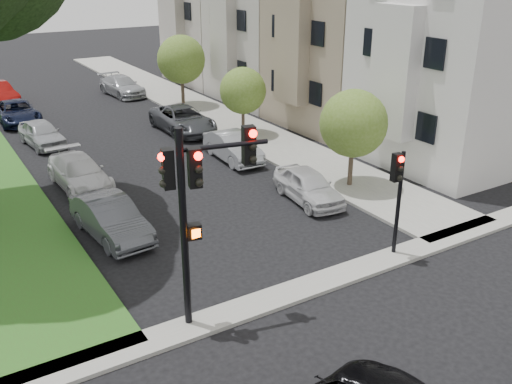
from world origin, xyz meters
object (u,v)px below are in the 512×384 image
small_tree_b (243,91)px  small_tree_c (181,59)px  car_parked_0 (308,186)px  car_parked_6 (79,173)px  traffic_signal_secondary (398,185)px  small_tree_a (353,124)px  car_parked_5 (111,218)px  traffic_signal_main (197,191)px  car_parked_8 (17,112)px  car_parked_4 (122,86)px  car_parked_1 (233,147)px  car_parked_7 (42,133)px  car_parked_2 (183,119)px

small_tree_b → small_tree_c: (0.00, 7.67, 0.57)m
car_parked_0 → car_parked_6: (-7.28, 6.22, 0.00)m
traffic_signal_secondary → car_parked_0: 5.42m
small_tree_a → car_parked_5: size_ratio=0.99×
small_tree_a → traffic_signal_secondary: small_tree_a is taller
traffic_signal_main → car_parked_0: size_ratio=1.42×
traffic_signal_main → car_parked_8: size_ratio=1.17×
car_parked_4 → small_tree_b: bearing=-85.8°
small_tree_c → car_parked_1: size_ratio=1.14×
car_parked_0 → car_parked_6: size_ratio=0.85×
car_parked_0 → car_parked_6: car_parked_6 is taller
small_tree_c → traffic_signal_main: bearing=-113.7°
car_parked_6 → car_parked_0: bearing=-43.1°
traffic_signal_secondary → small_tree_b: bearing=78.9°
car_parked_1 → car_parked_6: (-7.20, 0.36, -0.01)m
traffic_signal_main → car_parked_5: traffic_signal_main is taller
car_parked_8 → traffic_signal_secondary: bearing=-74.3°
small_tree_a → small_tree_c: size_ratio=0.91×
traffic_signal_main → traffic_signal_secondary: 6.90m
car_parked_5 → car_parked_7: 11.96m
small_tree_c → traffic_signal_secondary: 22.06m
car_parked_4 → car_parked_8: car_parked_4 is taller
small_tree_a → car_parked_1: size_ratio=1.04×
small_tree_c → traffic_signal_main: 23.85m
car_parked_1 → car_parked_4: car_parked_4 is taller
traffic_signal_secondary → car_parked_8: traffic_signal_secondary is taller
small_tree_a → car_parked_4: (-2.26, 21.75, -2.09)m
traffic_signal_secondary → car_parked_7: traffic_signal_secondary is taller
small_tree_c → car_parked_0: (-2.38, -16.79, -2.39)m
car_parked_0 → car_parked_2: 11.53m
traffic_signal_main → small_tree_a: bearing=29.0°
small_tree_b → car_parked_0: 9.59m
traffic_signal_main → car_parked_0: traffic_signal_main is taller
traffic_signal_secondary → car_parked_5: bearing=139.8°
car_parked_0 → car_parked_2: bearing=97.0°
small_tree_c → car_parked_4: bearing=113.4°
car_parked_2 → car_parked_8: 10.09m
small_tree_b → traffic_signal_main: size_ratio=0.69×
small_tree_b → car_parked_8: 13.65m
traffic_signal_main → car_parked_2: 18.29m
small_tree_a → traffic_signal_secondary: (-2.79, -5.35, -0.29)m
car_parked_0 → car_parked_4: size_ratio=0.82×
small_tree_a → traffic_signal_main: bearing=-151.0°
car_parked_1 → car_parked_7: size_ratio=1.04×
small_tree_a → car_parked_0: small_tree_a is taller
car_parked_1 → small_tree_b: bearing=55.4°
small_tree_c → car_parked_8: bearing=171.4°
car_parked_6 → car_parked_8: car_parked_6 is taller
car_parked_2 → car_parked_5: 12.95m
car_parked_2 → car_parked_8: size_ratio=1.09×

